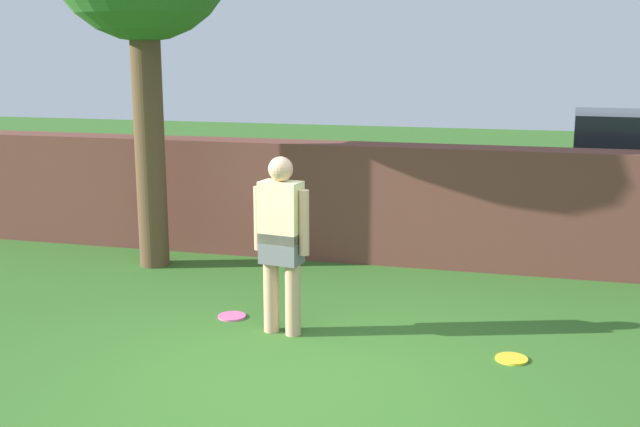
{
  "coord_description": "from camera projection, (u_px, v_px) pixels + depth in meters",
  "views": [
    {
      "loc": [
        1.63,
        -5.3,
        2.55
      ],
      "look_at": [
        -0.2,
        1.71,
        1.0
      ],
      "focal_mm": 43.79,
      "sensor_mm": 36.0,
      "label": 1
    }
  ],
  "objects": [
    {
      "name": "ground_plane",
      "position": [
        289.0,
        388.0,
        5.96
      ],
      "size": [
        40.0,
        40.0,
        0.0
      ],
      "primitive_type": "plane",
      "color": "#336623"
    },
    {
      "name": "person",
      "position": [
        281.0,
        237.0,
        6.92
      ],
      "size": [
        0.53,
        0.28,
        1.62
      ],
      "rotation": [
        0.0,
        0.0,
        -0.17
      ],
      "color": "tan",
      "rests_on": "ground"
    },
    {
      "name": "brick_wall",
      "position": [
        261.0,
        197.0,
        9.75
      ],
      "size": [
        10.22,
        0.5,
        1.42
      ],
      "primitive_type": "cube",
      "color": "brown",
      "rests_on": "ground"
    },
    {
      "name": "frisbee_pink",
      "position": [
        232.0,
        316.0,
        7.52
      ],
      "size": [
        0.27,
        0.27,
        0.02
      ],
      "primitive_type": "cylinder",
      "color": "pink",
      "rests_on": "ground"
    },
    {
      "name": "frisbee_yellow",
      "position": [
        512.0,
        359.0,
        6.49
      ],
      "size": [
        0.27,
        0.27,
        0.02
      ],
      "primitive_type": "cylinder",
      "color": "yellow",
      "rests_on": "ground"
    }
  ]
}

